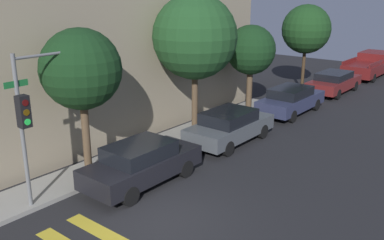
# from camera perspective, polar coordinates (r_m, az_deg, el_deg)

# --- Properties ---
(ground_plane) EXTENTS (60.00, 60.00, 0.00)m
(ground_plane) POSITION_cam_1_polar(r_m,az_deg,el_deg) (12.47, -3.96, -13.10)
(ground_plane) COLOR black
(sidewalk) EXTENTS (26.00, 1.73, 0.14)m
(sidewalk) POSITION_cam_1_polar(r_m,az_deg,el_deg) (15.21, -15.35, -7.54)
(sidewalk) COLOR gray
(sidewalk) RESTS_ON ground
(traffic_light_pole) EXTENTS (2.50, 0.56, 4.62)m
(traffic_light_pole) POSITION_cam_1_polar(r_m,az_deg,el_deg) (12.86, -20.02, 2.33)
(traffic_light_pole) COLOR slate
(traffic_light_pole) RESTS_ON ground
(sedan_near_corner) EXTENTS (4.20, 1.76, 1.45)m
(sedan_near_corner) POSITION_cam_1_polar(r_m,az_deg,el_deg) (14.27, -6.73, -5.70)
(sedan_near_corner) COLOR black
(sedan_near_corner) RESTS_ON ground
(sedan_middle) EXTENTS (4.28, 1.85, 1.40)m
(sedan_middle) POSITION_cam_1_polar(r_m,az_deg,el_deg) (17.99, 5.04, -0.79)
(sedan_middle) COLOR #4C5156
(sedan_middle) RESTS_ON ground
(sedan_far_end) EXTENTS (4.48, 1.79, 1.40)m
(sedan_far_end) POSITION_cam_1_polar(r_m,az_deg,el_deg) (22.67, 13.04, 2.65)
(sedan_far_end) COLOR #2D3351
(sedan_far_end) RESTS_ON ground
(sedan_tail_of_row) EXTENTS (4.68, 1.84, 1.32)m
(sedan_tail_of_row) POSITION_cam_1_polar(r_m,az_deg,el_deg) (27.91, 18.41, 4.86)
(sedan_tail_of_row) COLOR maroon
(sedan_tail_of_row) RESTS_ON ground
(pickup_truck) EXTENTS (5.55, 2.12, 1.66)m
(pickup_truck) POSITION_cam_1_polar(r_m,az_deg,el_deg) (34.19, 22.59, 6.81)
(pickup_truck) COLOR maroon
(pickup_truck) RESTS_ON ground
(tree_near_corner) EXTENTS (2.64, 2.64, 5.11)m
(tree_near_corner) POSITION_cam_1_polar(r_m,az_deg,el_deg) (14.21, -14.59, 6.49)
(tree_near_corner) COLOR brown
(tree_near_corner) RESTS_ON ground
(tree_midblock) EXTENTS (3.58, 3.58, 6.11)m
(tree_midblock) POSITION_cam_1_polar(r_m,az_deg,el_deg) (18.16, 0.39, 11.00)
(tree_midblock) COLOR brown
(tree_midblock) RESTS_ON ground
(tree_far_end) EXTENTS (2.49, 2.49, 4.53)m
(tree_far_end) POSITION_cam_1_polar(r_m,az_deg,el_deg) (21.96, 7.85, 9.19)
(tree_far_end) COLOR brown
(tree_far_end) RESTS_ON ground
(tree_behind_truck) EXTENTS (2.96, 2.96, 5.34)m
(tree_behind_truck) POSITION_cam_1_polar(r_m,az_deg,el_deg) (27.48, 15.00, 11.61)
(tree_behind_truck) COLOR #42301E
(tree_behind_truck) RESTS_ON ground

